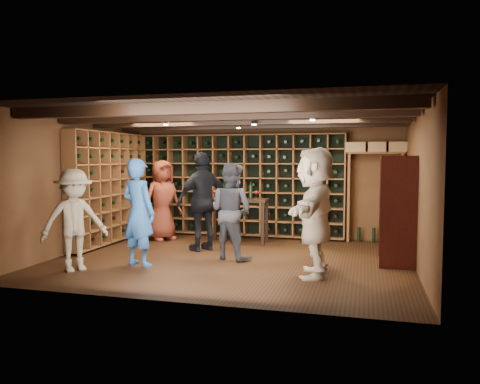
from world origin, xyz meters
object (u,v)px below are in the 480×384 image
(man_grey_suit, at_px, (231,211))
(guest_red_floral, at_px, (163,200))
(man_blue_shirt, at_px, (138,212))
(guest_beige, at_px, (315,212))
(guest_khaki, at_px, (74,220))
(guest_woman_black, at_px, (203,201))
(display_cabinet, at_px, (397,213))
(tasting_table, at_px, (238,204))

(man_grey_suit, height_order, guest_red_floral, guest_red_floral)
(man_blue_shirt, distance_m, guest_beige, 2.82)
(guest_red_floral, distance_m, guest_khaki, 2.88)
(guest_khaki, bearing_deg, man_blue_shirt, -14.48)
(guest_woman_black, xyz_separation_m, guest_khaki, (-1.38, -2.03, -0.14))
(display_cabinet, xyz_separation_m, guest_red_floral, (-4.66, 1.25, -0.00))
(man_blue_shirt, xyz_separation_m, man_grey_suit, (1.30, 0.89, -0.04))
(man_blue_shirt, height_order, guest_red_floral, man_blue_shirt)
(man_blue_shirt, distance_m, man_grey_suit, 1.58)
(display_cabinet, distance_m, guest_woman_black, 3.47)
(guest_red_floral, xyz_separation_m, guest_woman_black, (1.22, -0.84, 0.08))
(man_blue_shirt, height_order, guest_khaki, man_blue_shirt)
(guest_red_floral, bearing_deg, display_cabinet, -70.80)
(man_grey_suit, bearing_deg, man_blue_shirt, 55.29)
(display_cabinet, xyz_separation_m, guest_khaki, (-4.83, -1.62, -0.07))
(guest_beige, distance_m, tasting_table, 2.91)
(man_grey_suit, bearing_deg, guest_red_floral, -15.19)
(man_grey_suit, xyz_separation_m, tasting_table, (-0.29, 1.47, -0.03))
(man_blue_shirt, bearing_deg, tasting_table, -95.67)
(man_grey_suit, height_order, guest_khaki, man_grey_suit)
(man_grey_suit, bearing_deg, display_cabinet, -155.70)
(guest_beige, bearing_deg, guest_red_floral, -123.85)
(display_cabinet, bearing_deg, guest_beige, -141.33)
(display_cabinet, relative_size, guest_red_floral, 1.03)
(display_cabinet, relative_size, guest_khaki, 1.11)
(display_cabinet, height_order, tasting_table, display_cabinet)
(man_grey_suit, bearing_deg, guest_woman_black, -17.58)
(display_cabinet, distance_m, man_blue_shirt, 4.17)
(tasting_table, bearing_deg, guest_beige, -54.99)
(man_blue_shirt, xyz_separation_m, guest_woman_black, (0.59, 1.45, 0.06))
(guest_beige, bearing_deg, guest_woman_black, -122.77)
(guest_woman_black, xyz_separation_m, tasting_table, (0.42, 0.91, -0.13))
(man_grey_suit, bearing_deg, guest_khaki, 55.95)
(display_cabinet, height_order, guest_woman_black, guest_woman_black)
(guest_woman_black, relative_size, guest_beige, 0.98)
(man_blue_shirt, bearing_deg, guest_khaki, 53.68)
(guest_beige, bearing_deg, tasting_table, -142.74)
(guest_khaki, xyz_separation_m, tasting_table, (1.81, 2.94, 0.01))
(display_cabinet, bearing_deg, guest_khaki, -161.40)
(display_cabinet, relative_size, guest_woman_black, 0.94)
(guest_red_floral, distance_m, tasting_table, 1.64)
(guest_red_floral, height_order, guest_khaki, guest_red_floral)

